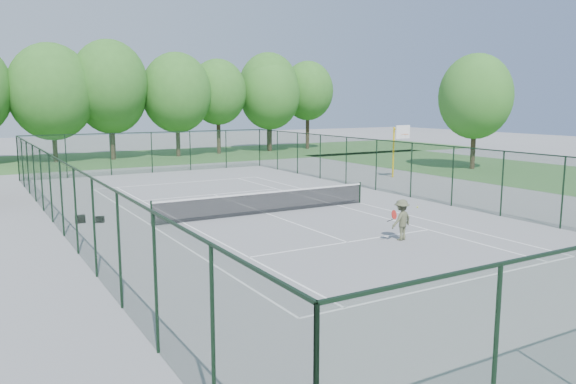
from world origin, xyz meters
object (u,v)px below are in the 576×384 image
Objects in this scene: tennis_net at (267,201)px; tennis_player at (401,220)px; sports_bag_a at (80,219)px; basketball_goal at (399,141)px.

tennis_player is (1.98, -7.13, 0.21)m from tennis_net.
tennis_player is at bearing -74.50° from tennis_net.
sports_bag_a is 13.70m from tennis_player.
tennis_net is 3.04× the size of basketball_goal.
tennis_player reaches higher than sports_bag_a.
tennis_net is at bearing -8.45° from sports_bag_a.
basketball_goal is 22.31m from sports_bag_a.
tennis_player reaches higher than tennis_net.
basketball_goal reaches higher than sports_bag_a.
basketball_goal is 8.60× the size of sports_bag_a.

